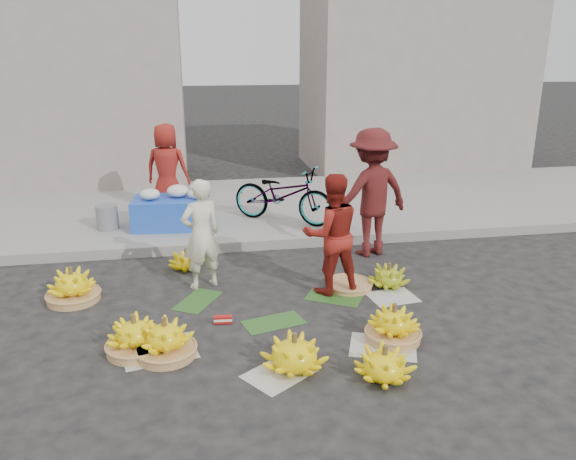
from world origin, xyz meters
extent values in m
plane|color=black|center=(0.00, 0.00, 0.00)|extent=(80.00, 80.00, 0.00)
cube|color=gray|center=(0.00, 2.20, 0.07)|extent=(40.00, 0.25, 0.15)
cube|color=gray|center=(0.00, 4.30, 0.06)|extent=(40.00, 4.00, 0.12)
cube|color=gray|center=(-4.00, 7.20, 2.00)|extent=(6.00, 3.00, 4.00)
cube|color=gray|center=(4.50, 7.70, 2.50)|extent=(5.00, 3.00, 5.00)
cylinder|color=#A97846|center=(-1.52, -0.57, 0.04)|extent=(0.56, 0.56, 0.09)
cylinder|color=#503B20|center=(-1.52, -0.57, 0.34)|extent=(0.05, 0.05, 0.12)
cylinder|color=#A97846|center=(-1.23, -0.70, 0.04)|extent=(0.58, 0.58, 0.09)
cylinder|color=#503B20|center=(-1.23, -0.70, 0.35)|extent=(0.05, 0.05, 0.12)
cylinder|color=#503B20|center=(-0.05, -1.14, 0.31)|extent=(0.05, 0.05, 0.12)
cylinder|color=#503B20|center=(0.72, -1.44, 0.27)|extent=(0.05, 0.05, 0.12)
cylinder|color=#A97846|center=(1.05, -0.78, 0.04)|extent=(0.56, 0.56, 0.09)
cylinder|color=#503B20|center=(1.05, -0.78, 0.34)|extent=(0.05, 0.05, 0.12)
cylinder|color=#503B20|center=(1.46, 0.53, 0.24)|extent=(0.05, 0.05, 0.12)
cylinder|color=#A97846|center=(-2.34, 0.76, 0.04)|extent=(0.60, 0.60, 0.09)
cylinder|color=#503B20|center=(-2.34, 0.76, 0.37)|extent=(0.05, 0.05, 0.12)
cylinder|color=#503B20|center=(-1.02, 1.55, 0.23)|extent=(0.05, 0.05, 0.12)
cylinder|color=#A97846|center=(0.96, 0.56, 0.03)|extent=(0.64, 0.64, 0.07)
cube|color=#B21413|center=(-0.64, -0.12, 0.05)|extent=(0.20, 0.08, 0.08)
imported|color=#EDE7C8|center=(-0.82, 0.92, 0.69)|extent=(0.59, 0.50, 1.37)
imported|color=maroon|center=(0.71, 0.51, 0.73)|extent=(0.75, 0.60, 1.47)
imported|color=maroon|center=(1.58, 1.70, 0.90)|extent=(1.31, 0.96, 1.81)
cube|color=blue|center=(-1.27, 3.10, 0.36)|extent=(1.19, 0.81, 0.47)
ellipsoid|color=silver|center=(-1.55, 3.05, 0.68)|extent=(0.30, 0.30, 0.17)
ellipsoid|color=silver|center=(-1.12, 3.14, 0.69)|extent=(0.34, 0.34, 0.19)
ellipsoid|color=silver|center=(-0.84, 3.00, 0.67)|extent=(0.26, 0.26, 0.15)
cylinder|color=slate|center=(-2.24, 3.16, 0.31)|extent=(0.34, 0.34, 0.38)
imported|color=maroon|center=(-1.30, 4.00, 0.88)|extent=(0.86, 0.68, 1.53)
imported|color=gray|center=(0.55, 3.07, 0.58)|extent=(1.49, 1.79, 0.92)
camera|label=1|loc=(-0.89, -5.62, 2.85)|focal=35.00mm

